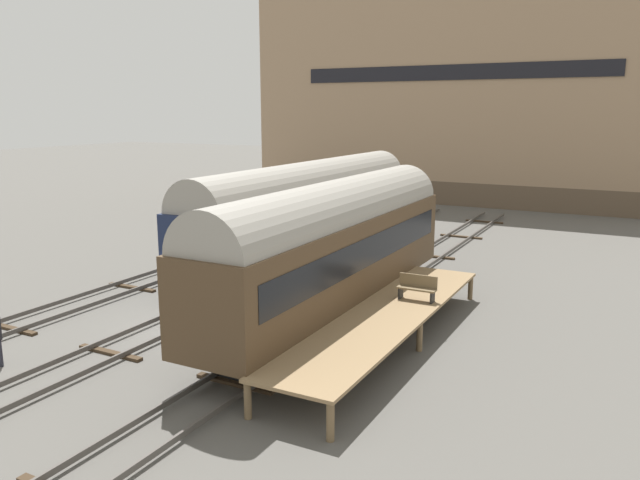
{
  "coord_description": "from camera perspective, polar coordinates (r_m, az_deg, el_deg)",
  "views": [
    {
      "loc": [
        14.92,
        -16.63,
        7.77
      ],
      "look_at": [
        2.46,
        6.9,
        2.2
      ],
      "focal_mm": 35.0,
      "sensor_mm": 36.0,
      "label": 1
    }
  ],
  "objects": [
    {
      "name": "track_middle",
      "position": [
        23.6,
        -13.35,
        -7.36
      ],
      "size": [
        2.6,
        60.0,
        0.26
      ],
      "color": "#4C4742",
      "rests_on": "ground"
    },
    {
      "name": "ground_plane",
      "position": [
        23.65,
        -13.33,
        -7.69
      ],
      "size": [
        200.0,
        200.0,
        0.0
      ],
      "primitive_type": "plane",
      "color": "#56544F"
    },
    {
      "name": "station_platform",
      "position": [
        21.1,
        6.07,
        -6.91
      ],
      "size": [
        2.67,
        13.19,
        1.1
      ],
      "color": "#8C704C",
      "rests_on": "ground"
    },
    {
      "name": "train_car_navy",
      "position": [
        31.33,
        -0.89,
        3.09
      ],
      "size": [
        2.96,
        18.89,
        5.28
      ],
      "color": "black",
      "rests_on": "ground"
    },
    {
      "name": "warehouse_building",
      "position": [
        57.71,
        13.35,
        13.45
      ],
      "size": [
        36.07,
        11.1,
        19.45
      ],
      "color": "brown",
      "rests_on": "ground"
    },
    {
      "name": "train_car_brown",
      "position": [
        22.78,
        1.23,
        -0.22
      ],
      "size": [
        2.84,
        15.42,
        5.28
      ],
      "color": "black",
      "rests_on": "ground"
    },
    {
      "name": "track_right",
      "position": [
        20.84,
        -2.93,
        -9.66
      ],
      "size": [
        2.6,
        60.0,
        0.26
      ],
      "color": "#4C4742",
      "rests_on": "ground"
    },
    {
      "name": "track_left",
      "position": [
        26.99,
        -21.3,
        -5.43
      ],
      "size": [
        2.6,
        60.0,
        0.26
      ],
      "color": "#4C4742",
      "rests_on": "ground"
    },
    {
      "name": "bench",
      "position": [
        22.53,
        8.88,
        -4.25
      ],
      "size": [
        1.4,
        0.4,
        0.91
      ],
      "color": "brown",
      "rests_on": "station_platform"
    }
  ]
}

